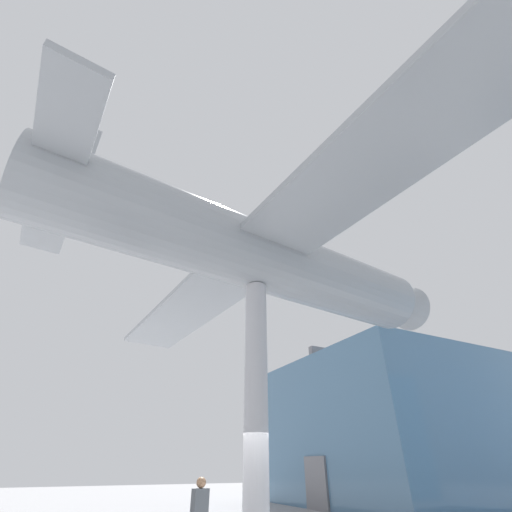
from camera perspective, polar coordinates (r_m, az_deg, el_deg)
glass_pavilion_left at (r=24.26m, az=20.62°, el=-25.35°), size 11.88×10.47×8.12m
support_pylon_central at (r=8.53m, az=0.00°, el=-23.76°), size 0.56×0.56×6.09m
suspended_airplane at (r=10.02m, az=1.07°, el=-0.32°), size 19.84×13.61×3.07m
visitor_person at (r=10.56m, az=-9.44°, el=-36.37°), size 0.30×0.44×1.64m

